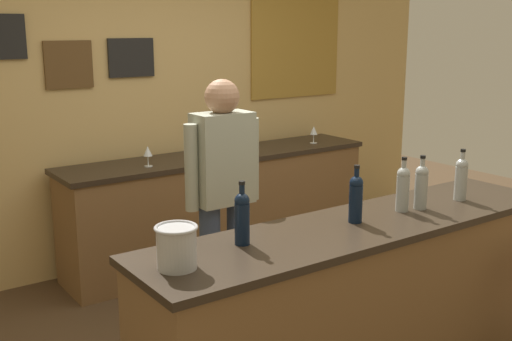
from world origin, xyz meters
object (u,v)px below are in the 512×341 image
wine_bottle_b (356,197)px  wine_bottle_e (461,177)px  ice_bucket (177,246)px  wine_glass_c (314,131)px  bartender (223,191)px  wine_glass_a (148,152)px  wine_glass_b (245,137)px  wine_bottle_c (403,187)px  wine_bottle_d (421,185)px  wine_bottle_a (242,216)px

wine_bottle_b → wine_bottle_e: bearing=-3.1°
ice_bucket → wine_bottle_b: bearing=1.6°
wine_bottle_e → wine_glass_c: (0.57, 2.00, -0.05)m
bartender → wine_glass_c: size_ratio=10.45×
wine_glass_c → wine_bottle_b: bearing=-125.2°
wine_glass_a → wine_glass_c: 1.64m
wine_glass_b → wine_glass_c: size_ratio=1.00×
wine_bottle_c → wine_bottle_d: (0.12, -0.03, 0.00)m
wine_bottle_b → wine_bottle_e: 0.81m
wine_bottle_b → ice_bucket: wine_bottle_b is taller
wine_bottle_c → ice_bucket: (-1.42, -0.03, -0.04)m
wine_bottle_c → wine_glass_c: 2.21m
wine_bottle_e → wine_glass_c: size_ratio=1.97×
bartender → wine_glass_b: (0.95, 1.17, 0.07)m
wine_glass_a → wine_glass_c: same height
wine_bottle_d → ice_bucket: bearing=180.0°
wine_bottle_d → wine_glass_a: 2.10m
wine_glass_c → wine_glass_b: bearing=171.8°
wine_bottle_d → bartender: bearing=128.5°
ice_bucket → wine_glass_c: 3.15m
wine_glass_b → wine_glass_c: 0.69m
wine_bottle_a → wine_bottle_e: bearing=-4.0°
wine_glass_b → wine_bottle_b: bearing=-108.7°
wine_glass_a → wine_glass_c: size_ratio=1.00×
wine_bottle_d → wine_glass_b: 2.10m
wine_bottle_d → wine_bottle_e: same height
bartender → ice_bucket: bearing=-131.5°
bartender → wine_bottle_e: 1.42m
wine_bottle_e → bartender: bearing=138.9°
wine_bottle_d → wine_bottle_c: bearing=166.0°
bartender → wine_bottle_c: (0.61, -0.89, 0.12)m
ice_bucket → wine_glass_a: ice_bucket is taller
wine_bottle_a → ice_bucket: (-0.39, -0.09, -0.04)m
ice_bucket → wine_bottle_d: bearing=-0.0°
wine_bottle_b → wine_bottle_d: bearing=-3.8°
bartender → wine_glass_b: size_ratio=10.45×
wine_bottle_d → ice_bucket: 1.54m
wine_bottle_e → wine_glass_c: bearing=74.1°
bartender → wine_glass_b: bartender is taller
wine_bottle_a → wine_bottle_b: 0.68m
wine_bottle_b → wine_glass_c: 2.39m
wine_bottle_e → wine_glass_b: bearing=93.1°
wine_bottle_d → wine_bottle_e: bearing=-2.1°
bartender → wine_bottle_b: bearing=-73.9°
wine_bottle_a → wine_bottle_c: bearing=-3.4°
bartender → wine_bottle_e: (1.07, -0.93, 0.12)m
wine_bottle_a → ice_bucket: size_ratio=1.63×
wine_bottle_a → wine_bottle_c: (1.03, -0.06, 0.00)m
wine_bottle_d → ice_bucket: wine_bottle_d is taller
ice_bucket → wine_glass_a: (0.81, 1.96, -0.01)m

